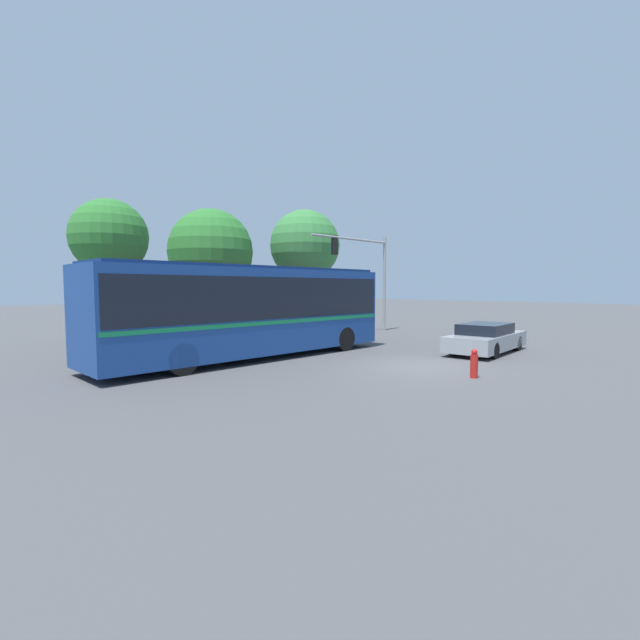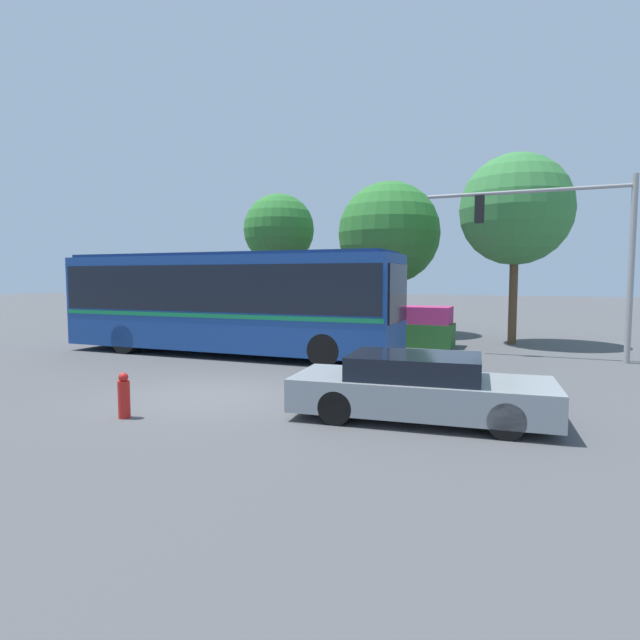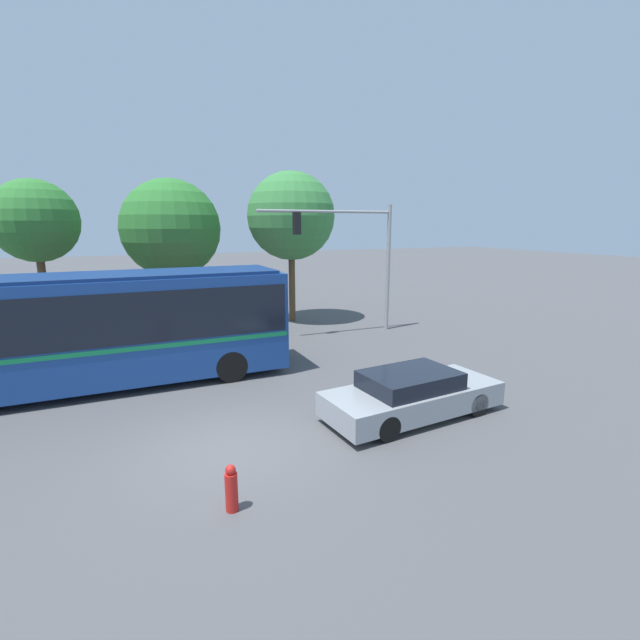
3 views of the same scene
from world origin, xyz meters
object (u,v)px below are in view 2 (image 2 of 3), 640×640
(traffic_light_pole, at_px, (573,237))
(city_bus, at_px, (227,297))
(street_tree_left, at_px, (279,230))
(sedan_foreground, at_px, (419,388))
(street_tree_centre, at_px, (389,233))
(street_tree_right, at_px, (516,210))
(fire_hydrant, at_px, (124,396))

(traffic_light_pole, bearing_deg, city_bus, 16.60)
(traffic_light_pole, bearing_deg, street_tree_left, -20.95)
(sedan_foreground, relative_size, street_tree_centre, 0.69)
(city_bus, xyz_separation_m, street_tree_right, (8.87, 6.69, 3.29))
(street_tree_centre, bearing_deg, sedan_foreground, -72.72)
(sedan_foreground, relative_size, street_tree_right, 0.66)
(street_tree_right, bearing_deg, fire_hydrant, -113.84)
(city_bus, xyz_separation_m, sedan_foreground, (7.70, -5.52, -1.37))
(sedan_foreground, bearing_deg, traffic_light_pole, 65.63)
(street_tree_left, relative_size, street_tree_centre, 0.96)
(street_tree_left, height_order, street_tree_right, street_tree_right)
(street_tree_right, relative_size, fire_hydrant, 8.61)
(sedan_foreground, xyz_separation_m, street_tree_centre, (-4.34, 13.96, 4.07))
(traffic_light_pole, xyz_separation_m, fire_hydrant, (-8.11, -10.75, -3.49))
(street_tree_left, distance_m, street_tree_right, 11.12)
(city_bus, distance_m, street_tree_centre, 9.48)
(sedan_foreground, bearing_deg, street_tree_left, 120.46)
(sedan_foreground, bearing_deg, street_tree_centre, 101.86)
(street_tree_centre, height_order, fire_hydrant, street_tree_centre)
(street_tree_centre, bearing_deg, traffic_light_pole, -35.63)
(traffic_light_pole, bearing_deg, street_tree_right, -62.55)
(street_tree_left, xyz_separation_m, fire_hydrant, (4.73, -15.66, -4.56))
(traffic_light_pole, relative_size, fire_hydrant, 7.28)
(fire_hydrant, bearing_deg, street_tree_right, 66.16)
(street_tree_centre, xyz_separation_m, fire_hydrant, (-0.78, -16.00, -4.25))
(city_bus, bearing_deg, fire_hydrant, -72.00)
(street_tree_right, distance_m, fire_hydrant, 16.31)
(fire_hydrant, bearing_deg, sedan_foreground, 21.71)
(street_tree_left, bearing_deg, street_tree_centre, 3.49)
(city_bus, distance_m, street_tree_right, 11.58)
(street_tree_left, xyz_separation_m, street_tree_centre, (5.51, 0.34, -0.32))
(street_tree_right, bearing_deg, sedan_foreground, -95.47)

